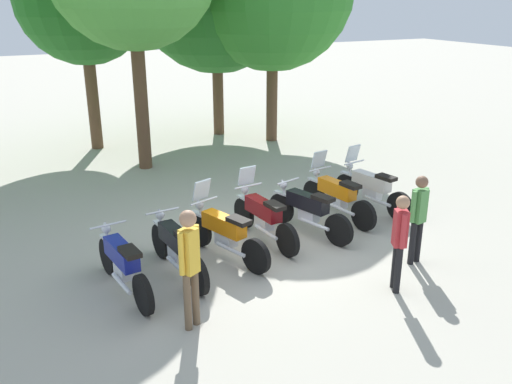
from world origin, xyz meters
name	(u,v)px	position (x,y,z in m)	size (l,w,h in m)	color
ground_plane	(267,243)	(0.00, 0.00, 0.00)	(80.00, 80.00, 0.00)	#ADA899
motorcycle_0	(123,263)	(-2.91, -0.60, 0.50)	(0.62, 2.18, 0.99)	black
motorcycle_1	(177,247)	(-1.94, -0.41, 0.50)	(0.62, 2.19, 0.99)	black
motorcycle_2	(224,232)	(-0.98, -0.21, 0.52)	(0.89, 2.10, 1.37)	black
motorcycle_3	(263,216)	(-0.01, 0.16, 0.52)	(0.62, 2.19, 1.37)	black
motorcycle_4	(308,210)	(0.96, 0.09, 0.50)	(0.84, 2.13, 0.99)	black
motorcycle_5	(337,195)	(1.92, 0.51, 0.52)	(0.62, 2.18, 1.37)	black
motorcycle_6	(371,188)	(2.89, 0.59, 0.52)	(0.68, 2.17, 1.37)	black
person_0	(419,213)	(2.02, -1.86, 0.96)	(0.41, 0.25, 1.64)	black
person_1	(400,237)	(1.09, -2.48, 0.95)	(0.29, 0.40, 1.64)	black
person_2	(190,260)	(-2.25, -2.04, 1.08)	(0.39, 0.33, 1.82)	brown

